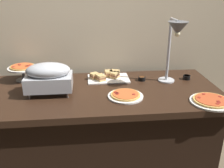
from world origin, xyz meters
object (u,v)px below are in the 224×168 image
(chafing_dish, at_px, (49,76))
(heat_lamp, at_px, (176,36))
(pizza_plate_front, at_px, (125,95))
(pizza_plate_raised_stand, at_px, (23,69))
(sauce_cup_far, at_px, (142,78))
(sandwich_platter, at_px, (108,76))
(pizza_plate_center, at_px, (211,101))
(sauce_cup_near, at_px, (187,77))

(chafing_dish, distance_m, heat_lamp, 1.01)
(pizza_plate_front, bearing_deg, chafing_dish, 167.84)
(pizza_plate_raised_stand, height_order, sauce_cup_far, pizza_plate_raised_stand)
(heat_lamp, distance_m, sandwich_platter, 0.68)
(pizza_plate_center, height_order, sauce_cup_far, sauce_cup_far)
(heat_lamp, bearing_deg, chafing_dish, -177.70)
(pizza_plate_center, bearing_deg, pizza_plate_raised_stand, 157.70)
(chafing_dish, height_order, pizza_plate_center, chafing_dish)
(chafing_dish, bearing_deg, sauce_cup_far, 14.54)
(chafing_dish, height_order, pizza_plate_raised_stand, chafing_dish)
(sandwich_platter, height_order, sauce_cup_far, sandwich_platter)
(pizza_plate_center, distance_m, sandwich_platter, 0.88)
(sauce_cup_near, bearing_deg, sandwich_platter, 173.03)
(chafing_dish, distance_m, pizza_plate_center, 1.20)
(pizza_plate_center, bearing_deg, pizza_plate_front, 165.32)
(pizza_plate_front, height_order, pizza_plate_center, same)
(sandwich_platter, bearing_deg, pizza_plate_raised_stand, 177.23)
(chafing_dish, bearing_deg, pizza_plate_center, -13.45)
(pizza_plate_raised_stand, relative_size, sauce_cup_far, 4.00)
(pizza_plate_front, xyz_separation_m, pizza_plate_raised_stand, (-0.83, 0.43, 0.09))
(pizza_plate_front, relative_size, sauce_cup_near, 4.23)
(sandwich_platter, relative_size, sauce_cup_near, 5.72)
(heat_lamp, xyz_separation_m, pizza_plate_front, (-0.40, -0.16, -0.41))
(heat_lamp, xyz_separation_m, sauce_cup_near, (0.19, 0.15, -0.40))
(heat_lamp, height_order, sandwich_platter, heat_lamp)
(heat_lamp, bearing_deg, sandwich_platter, 155.18)
(pizza_plate_center, bearing_deg, heat_lamp, 121.21)
(pizza_plate_raised_stand, bearing_deg, chafing_dish, -49.43)
(heat_lamp, distance_m, sauce_cup_far, 0.48)
(pizza_plate_front, relative_size, sauce_cup_far, 4.31)
(sauce_cup_near, bearing_deg, heat_lamp, -142.26)
(sauce_cup_far, bearing_deg, pizza_plate_front, -121.06)
(sandwich_platter, bearing_deg, sauce_cup_far, -14.05)
(sandwich_platter, distance_m, sauce_cup_near, 0.70)
(sauce_cup_near, height_order, sauce_cup_far, same)
(pizza_plate_front, xyz_separation_m, pizza_plate_center, (0.59, -0.16, 0.00))
(heat_lamp, bearing_deg, pizza_plate_front, -158.09)
(sandwich_platter, relative_size, sauce_cup_far, 5.83)
(chafing_dish, xyz_separation_m, sauce_cup_far, (0.76, 0.20, -0.12))
(pizza_plate_raised_stand, bearing_deg, pizza_plate_center, -22.30)
(sauce_cup_near, distance_m, sauce_cup_far, 0.40)
(heat_lamp, relative_size, pizza_plate_raised_stand, 2.19)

